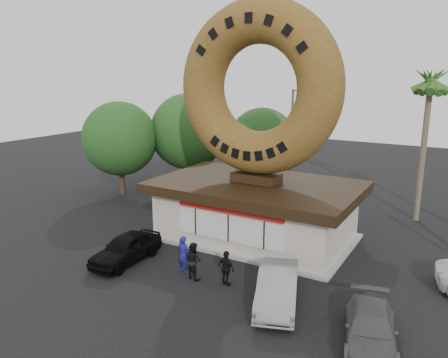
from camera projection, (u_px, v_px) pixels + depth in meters
ground at (197, 279)px, 20.03m from camera, size 90.00×90.00×0.00m
donut_shop at (256, 208)px, 24.61m from camera, size 11.20×7.20×3.80m
giant_donut at (258, 88)px, 23.03m from camera, size 9.19×2.34×9.19m
tree_west at (188, 132)px, 34.47m from camera, size 6.00×6.00×7.65m
tree_mid at (262, 142)px, 33.58m from camera, size 5.20×5.20×6.63m
tree_far at (120, 139)px, 32.93m from camera, size 5.60×5.60×7.14m
palm_near at (430, 86)px, 26.02m from camera, size 2.60×2.60×9.75m
street_lamp at (293, 136)px, 33.25m from camera, size 2.11×0.20×8.00m
person_left at (183, 254)px, 20.50m from camera, size 0.70×0.49×1.83m
person_center at (193, 260)px, 19.93m from camera, size 0.99×0.85×1.75m
person_right at (226, 268)px, 19.29m from camera, size 1.02×0.63×1.62m
car_black at (126, 248)px, 21.72m from camera, size 1.77×4.22×1.43m
car_silver at (277, 287)px, 17.75m from camera, size 3.00×4.74×1.48m
car_grey at (371, 328)px, 15.15m from camera, size 2.68×4.51×1.22m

